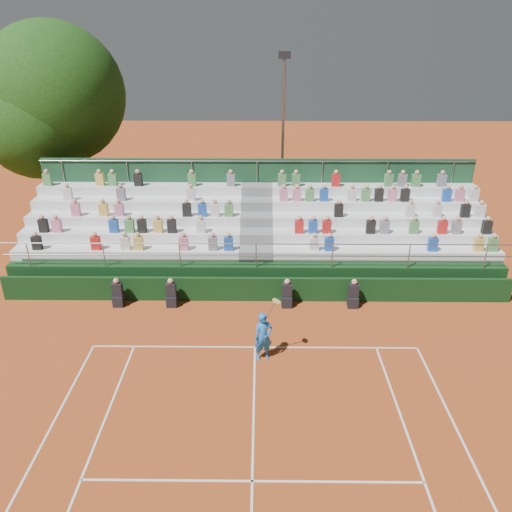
{
  "coord_description": "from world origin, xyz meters",
  "views": [
    {
      "loc": [
        0.18,
        -14.06,
        9.87
      ],
      "look_at": [
        0.0,
        3.5,
        1.8
      ],
      "focal_mm": 35.0,
      "sensor_mm": 36.0,
      "label": 1
    }
  ],
  "objects_px": {
    "tree_west": "(39,120)",
    "floodlight_mast": "(283,129)",
    "tree_east": "(54,94)",
    "tennis_player": "(263,337)"
  },
  "relations": [
    {
      "from": "tree_west",
      "to": "tree_east",
      "type": "distance_m",
      "value": 1.55
    },
    {
      "from": "tennis_player",
      "to": "floodlight_mast",
      "type": "xyz_separation_m",
      "value": [
        1.03,
        12.76,
        4.25
      ]
    },
    {
      "from": "tree_west",
      "to": "tree_east",
      "type": "bearing_deg",
      "value": 46.51
    },
    {
      "from": "tennis_player",
      "to": "tree_west",
      "type": "xyz_separation_m",
      "value": [
        -11.35,
        12.2,
        4.77
      ]
    },
    {
      "from": "tree_east",
      "to": "tennis_player",
      "type": "bearing_deg",
      "value": -50.55
    },
    {
      "from": "tree_west",
      "to": "floodlight_mast",
      "type": "relative_size",
      "value": 0.97
    },
    {
      "from": "tree_east",
      "to": "floodlight_mast",
      "type": "height_order",
      "value": "tree_east"
    },
    {
      "from": "floodlight_mast",
      "to": "tree_west",
      "type": "bearing_deg",
      "value": -177.4
    },
    {
      "from": "tree_east",
      "to": "tree_west",
      "type": "bearing_deg",
      "value": -133.49
    },
    {
      "from": "tennis_player",
      "to": "tree_east",
      "type": "relative_size",
      "value": 0.21
    }
  ]
}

